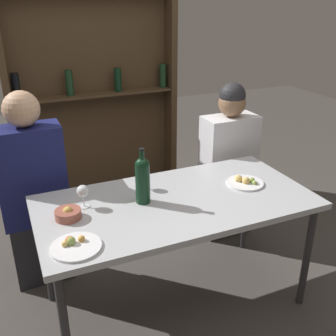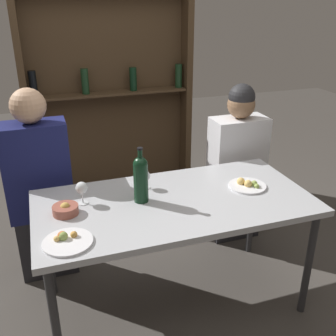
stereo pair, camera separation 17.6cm
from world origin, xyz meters
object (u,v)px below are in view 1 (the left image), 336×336
Objects in this scene: wine_bottle at (143,178)px; food_plate_1 at (75,245)px; wine_glass_1 at (83,192)px; food_plate_0 at (245,182)px; snack_bowl at (68,214)px; seated_person_right at (228,165)px; seated_person_left at (35,197)px; wine_glass_0 at (144,177)px.

wine_bottle is 1.36× the size of food_plate_1.
wine_glass_1 reaches higher than food_plate_1.
food_plate_0 is 1.07m from snack_bowl.
food_plate_0 is (0.65, -0.03, -0.13)m from wine_bottle.
food_plate_1 is 0.27m from snack_bowl.
seated_person_right reaches higher than snack_bowl.
food_plate_0 is at bearing -25.59° from seated_person_left.
seated_person_left reaches higher than wine_glass_1.
seated_person_right is (1.33, 0.82, -0.15)m from food_plate_1.
snack_bowl is at bearing -139.69° from wine_glass_1.
wine_bottle is at bearing 1.41° from snack_bowl.
snack_bowl is (-1.07, 0.02, 0.01)m from food_plate_0.
snack_bowl is at bearing 178.70° from food_plate_0.
seated_person_left is at bearing -180.00° from seated_person_right.
food_plate_1 is at bearing -148.38° from seated_person_right.
seated_person_left is (-0.54, 0.54, -0.26)m from wine_bottle.
seated_person_right reaches higher than wine_glass_1.
snack_bowl is (0.02, 0.27, 0.02)m from food_plate_1.
seated_person_left reaches higher than food_plate_0.
food_plate_0 is 1.33m from seated_person_left.
wine_glass_0 is 0.74m from seated_person_left.
seated_person_right is at bearing 67.26° from food_plate_0.
food_plate_0 is at bearing -17.41° from wine_glass_0.
wine_bottle is 0.25× the size of seated_person_left.
food_plate_0 is (0.97, -0.11, -0.08)m from wine_glass_1.
wine_bottle is 1.42× the size of food_plate_0.
seated_person_left is (-0.23, 0.46, -0.21)m from wine_glass_1.
wine_glass_1 is at bearing 40.31° from snack_bowl.
wine_glass_1 is 0.58× the size of food_plate_0.
wine_bottle is 0.33m from wine_glass_1.
wine_glass_1 is 0.10× the size of seated_person_left.
wine_glass_0 is 0.39m from wine_glass_1.
seated_person_right is (1.31, 0.55, -0.17)m from snack_bowl.
snack_bowl reaches higher than food_plate_1.
seated_person_right is (0.83, 0.39, -0.21)m from wine_glass_0.
seated_person_left is at bearing 135.19° from wine_bottle.
food_plate_0 is at bearing 12.78° from food_plate_1.
snack_bowl is at bearing -157.31° from seated_person_right.
wine_bottle reaches higher than wine_glass_0.
seated_person_left is at bearing 97.14° from food_plate_1.
wine_glass_1 is (-0.32, 0.08, -0.05)m from wine_bottle.
wine_glass_1 is at bearing 71.10° from food_plate_1.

